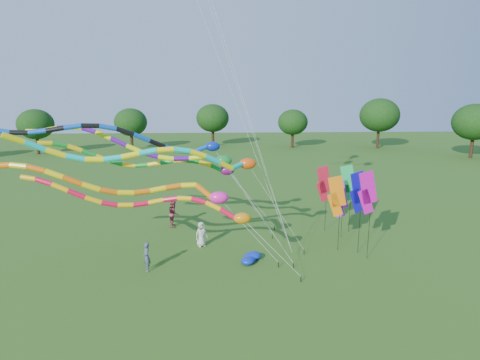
{
  "coord_description": "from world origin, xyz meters",
  "views": [
    {
      "loc": [
        -1.63,
        -17.41,
        9.23
      ],
      "look_at": [
        -0.55,
        3.12,
        4.8
      ],
      "focal_mm": 30.0,
      "sensor_mm": 36.0,
      "label": 1
    }
  ],
  "objects_px": {
    "blue_nylon_heap": "(253,260)",
    "person_b": "(147,257)",
    "tube_kite_red": "(163,204)",
    "tube_kite_orange": "(137,187)",
    "person_c": "(174,213)",
    "person_a": "(201,234)"
  },
  "relations": [
    {
      "from": "blue_nylon_heap",
      "to": "person_b",
      "type": "height_order",
      "value": "person_b"
    },
    {
      "from": "person_b",
      "to": "person_c",
      "type": "xyz_separation_m",
      "value": [
        0.63,
        7.37,
        0.14
      ]
    },
    {
      "from": "person_a",
      "to": "blue_nylon_heap",
      "type": "bearing_deg",
      "value": -71.33
    },
    {
      "from": "tube_kite_red",
      "to": "tube_kite_orange",
      "type": "distance_m",
      "value": 1.7
    },
    {
      "from": "tube_kite_red",
      "to": "blue_nylon_heap",
      "type": "distance_m",
      "value": 6.08
    },
    {
      "from": "tube_kite_orange",
      "to": "person_b",
      "type": "relative_size",
      "value": 9.13
    },
    {
      "from": "person_a",
      "to": "person_b",
      "type": "distance_m",
      "value": 4.37
    },
    {
      "from": "tube_kite_red",
      "to": "person_b",
      "type": "bearing_deg",
      "value": 148.11
    },
    {
      "from": "blue_nylon_heap",
      "to": "tube_kite_red",
      "type": "bearing_deg",
      "value": -162.35
    },
    {
      "from": "person_c",
      "to": "tube_kite_red",
      "type": "bearing_deg",
      "value": 177.49
    },
    {
      "from": "tube_kite_orange",
      "to": "person_a",
      "type": "height_order",
      "value": "tube_kite_orange"
    },
    {
      "from": "person_a",
      "to": "person_c",
      "type": "height_order",
      "value": "person_c"
    },
    {
      "from": "tube_kite_red",
      "to": "blue_nylon_heap",
      "type": "bearing_deg",
      "value": 24.29
    },
    {
      "from": "tube_kite_orange",
      "to": "person_b",
      "type": "height_order",
      "value": "tube_kite_orange"
    },
    {
      "from": "person_b",
      "to": "blue_nylon_heap",
      "type": "bearing_deg",
      "value": 74.32
    },
    {
      "from": "tube_kite_orange",
      "to": "blue_nylon_heap",
      "type": "bearing_deg",
      "value": 5.72
    },
    {
      "from": "tube_kite_red",
      "to": "person_c",
      "type": "height_order",
      "value": "tube_kite_red"
    },
    {
      "from": "person_a",
      "to": "tube_kite_red",
      "type": "bearing_deg",
      "value": -139.03
    },
    {
      "from": "tube_kite_red",
      "to": "tube_kite_orange",
      "type": "xyz_separation_m",
      "value": [
        -1.35,
        0.75,
        0.72
      ]
    },
    {
      "from": "blue_nylon_heap",
      "to": "person_b",
      "type": "distance_m",
      "value": 5.75
    },
    {
      "from": "blue_nylon_heap",
      "to": "person_c",
      "type": "xyz_separation_m",
      "value": [
        -5.06,
        6.76,
        0.7
      ]
    },
    {
      "from": "person_a",
      "to": "person_b",
      "type": "height_order",
      "value": "person_b"
    }
  ]
}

